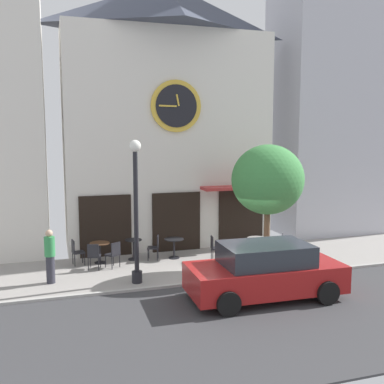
% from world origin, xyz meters
% --- Properties ---
extents(ground_plane, '(28.06, 10.05, 0.13)m').
position_xyz_m(ground_plane, '(0.00, -0.85, -0.02)').
color(ground_plane, gray).
extents(clock_building, '(8.21, 4.04, 10.50)m').
position_xyz_m(clock_building, '(-0.89, 5.49, 5.42)').
color(clock_building, silver).
rests_on(clock_building, ground_plane).
extents(neighbor_building_right, '(5.77, 3.34, 15.40)m').
position_xyz_m(neighbor_building_right, '(7.32, 5.82, 7.70)').
color(neighbor_building_right, '#B2B2BC').
rests_on(neighbor_building_right, ground_plane).
extents(street_lamp, '(0.36, 0.36, 4.38)m').
position_xyz_m(street_lamp, '(-3.08, 0.75, 2.22)').
color(street_lamp, black).
rests_on(street_lamp, ground_plane).
extents(street_tree, '(2.45, 2.20, 4.22)m').
position_xyz_m(street_tree, '(1.35, 0.84, 3.04)').
color(street_tree, brown).
rests_on(street_tree, ground_plane).
extents(cafe_table_center_right, '(0.70, 0.70, 0.74)m').
position_xyz_m(cafe_table_center_right, '(-3.95, 3.24, 0.52)').
color(cafe_table_center_right, black).
rests_on(cafe_table_center_right, ground_plane).
extents(cafe_table_center_left, '(0.61, 0.61, 0.75)m').
position_xyz_m(cafe_table_center_left, '(-2.73, 3.34, 0.49)').
color(cafe_table_center_left, black).
rests_on(cafe_table_center_left, ground_plane).
extents(cafe_table_center, '(0.71, 0.71, 0.73)m').
position_xyz_m(cafe_table_center, '(-1.27, 3.08, 0.52)').
color(cafe_table_center, black).
rests_on(cafe_table_center, ground_plane).
extents(cafe_table_near_curb, '(0.66, 0.66, 0.75)m').
position_xyz_m(cafe_table_near_curb, '(0.77, 2.00, 0.52)').
color(cafe_table_near_curb, black).
rests_on(cafe_table_near_curb, ground_plane).
extents(cafe_table_leftmost, '(0.73, 0.73, 0.73)m').
position_xyz_m(cafe_table_leftmost, '(1.71, 2.30, 0.52)').
color(cafe_table_leftmost, black).
rests_on(cafe_table_leftmost, ground_plane).
extents(cafe_chair_near_lamp, '(0.55, 0.55, 0.90)m').
position_xyz_m(cafe_chair_near_lamp, '(-3.55, 2.51, 0.53)').
color(cafe_chair_near_lamp, black).
rests_on(cafe_chair_near_lamp, ground_plane).
extents(cafe_chair_corner, '(0.50, 0.50, 0.90)m').
position_xyz_m(cafe_chair_corner, '(-1.98, 3.08, 0.53)').
color(cafe_chair_corner, black).
rests_on(cafe_chair_corner, ground_plane).
extents(cafe_chair_right_end, '(0.50, 0.50, 0.90)m').
position_xyz_m(cafe_chair_right_end, '(-4.23, 2.51, 0.53)').
color(cafe_chair_right_end, black).
rests_on(cafe_chair_right_end, ground_plane).
extents(cafe_chair_facing_wall, '(0.46, 0.46, 0.90)m').
position_xyz_m(cafe_chair_facing_wall, '(-4.77, 3.24, 0.53)').
color(cafe_chair_facing_wall, black).
rests_on(cafe_chair_facing_wall, ground_plane).
extents(cafe_chair_curbside, '(0.50, 0.50, 0.90)m').
position_xyz_m(cafe_chair_curbside, '(1.43, 1.53, 0.53)').
color(cafe_chair_curbside, black).
rests_on(cafe_chair_curbside, ground_plane).
extents(cafe_chair_under_awning, '(0.55, 0.55, 0.90)m').
position_xyz_m(cafe_chair_under_awning, '(0.42, 1.29, 0.53)').
color(cafe_chair_under_awning, black).
rests_on(cafe_chair_under_awning, ground_plane).
extents(cafe_chair_near_tree, '(0.55, 0.55, 0.90)m').
position_xyz_m(cafe_chair_near_tree, '(2.45, 1.93, 0.53)').
color(cafe_chair_near_tree, black).
rests_on(cafe_chair_near_tree, ground_plane).
extents(cafe_chair_mid_row, '(0.47, 0.47, 0.90)m').
position_xyz_m(cafe_chair_mid_row, '(0.04, 2.34, 0.53)').
color(cafe_chair_mid_row, black).
rests_on(cafe_chair_mid_row, ground_plane).
extents(pedestrian_green, '(0.39, 0.39, 1.67)m').
position_xyz_m(pedestrian_green, '(-5.62, 1.51, 0.86)').
color(pedestrian_green, '#2D2D38').
rests_on(pedestrian_green, ground_plane).
extents(parked_car_red, '(4.34, 2.11, 1.55)m').
position_xyz_m(parked_car_red, '(0.08, -1.60, 0.76)').
color(parked_car_red, maroon).
rests_on(parked_car_red, ground_plane).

